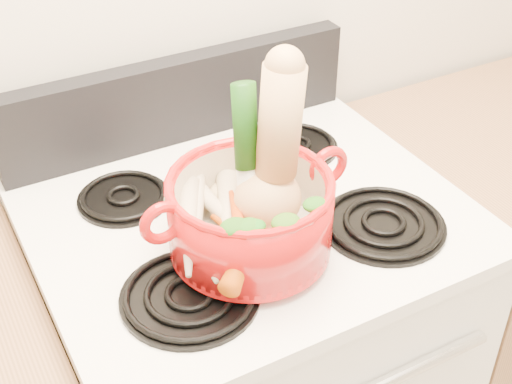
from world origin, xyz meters
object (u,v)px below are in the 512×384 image
stove_body (249,383)px  leek (248,156)px  dutch_oven (250,215)px  squash (268,152)px

stove_body → leek: bearing=-116.9°
leek → dutch_oven: bearing=-103.3°
stove_body → squash: 0.69m
squash → dutch_oven: bearing=-155.1°
stove_body → dutch_oven: dutch_oven is taller
stove_body → squash: bearing=-99.0°
stove_body → leek: size_ratio=3.49×
dutch_oven → squash: (0.04, 0.01, 0.11)m
stove_body → leek: leek is taller
dutch_oven → leek: 0.10m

